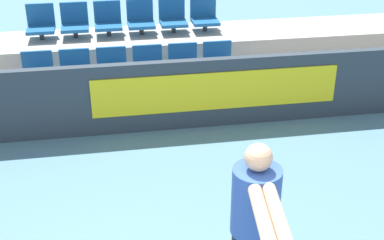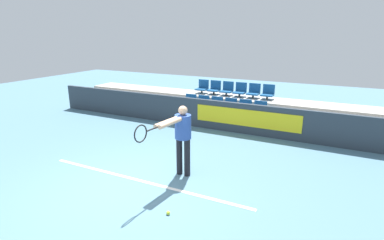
{
  "view_description": "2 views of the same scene",
  "coord_description": "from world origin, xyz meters",
  "px_view_note": "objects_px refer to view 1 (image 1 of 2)",
  "views": [
    {
      "loc": [
        -0.34,
        -1.9,
        3.26
      ],
      "look_at": [
        0.45,
        2.65,
        0.94
      ],
      "focal_mm": 50.0,
      "sensor_mm": 36.0,
      "label": 1
    },
    {
      "loc": [
        3.42,
        -4.19,
        2.97
      ],
      "look_at": [
        0.23,
        2.27,
        0.87
      ],
      "focal_mm": 28.0,
      "sensor_mm": 36.0,
      "label": 2
    }
  ],
  "objects_px": {
    "stadium_chair_1": "(75,71)",
    "stadium_chair_9": "(141,19)",
    "stadium_chair_8": "(108,21)",
    "stadium_chair_10": "(173,18)",
    "stadium_chair_3": "(148,67)",
    "stadium_chair_7": "(75,22)",
    "stadium_chair_4": "(184,65)",
    "stadium_chair_6": "(41,24)",
    "stadium_chair_0": "(38,74)",
    "stadium_chair_11": "(204,16)",
    "tennis_player": "(257,222)",
    "stadium_chair_5": "(219,63)",
    "stadium_chair_2": "(112,69)"
  },
  "relations": [
    {
      "from": "stadium_chair_1",
      "to": "stadium_chair_9",
      "type": "height_order",
      "value": "stadium_chair_9"
    },
    {
      "from": "stadium_chair_8",
      "to": "stadium_chair_10",
      "type": "distance_m",
      "value": 1.0
    },
    {
      "from": "stadium_chair_3",
      "to": "stadium_chair_7",
      "type": "height_order",
      "value": "stadium_chair_7"
    },
    {
      "from": "stadium_chair_1",
      "to": "stadium_chair_4",
      "type": "relative_size",
      "value": 1.0
    },
    {
      "from": "stadium_chair_4",
      "to": "stadium_chair_9",
      "type": "height_order",
      "value": "stadium_chair_9"
    },
    {
      "from": "stadium_chair_6",
      "to": "stadium_chair_10",
      "type": "height_order",
      "value": "same"
    },
    {
      "from": "stadium_chair_7",
      "to": "stadium_chair_0",
      "type": "bearing_deg",
      "value": -114.66
    },
    {
      "from": "stadium_chair_4",
      "to": "stadium_chair_6",
      "type": "height_order",
      "value": "stadium_chair_6"
    },
    {
      "from": "stadium_chair_6",
      "to": "stadium_chair_9",
      "type": "xyz_separation_m",
      "value": [
        1.5,
        0.0,
        0.0
      ]
    },
    {
      "from": "stadium_chair_4",
      "to": "stadium_chair_3",
      "type": "bearing_deg",
      "value": 180.0
    },
    {
      "from": "stadium_chair_6",
      "to": "stadium_chair_10",
      "type": "distance_m",
      "value": 2.0
    },
    {
      "from": "stadium_chair_1",
      "to": "stadium_chair_4",
      "type": "xyz_separation_m",
      "value": [
        1.5,
        0.0,
        0.0
      ]
    },
    {
      "from": "stadium_chair_1",
      "to": "stadium_chair_11",
      "type": "bearing_deg",
      "value": 28.57
    },
    {
      "from": "stadium_chair_4",
      "to": "tennis_player",
      "type": "height_order",
      "value": "tennis_player"
    },
    {
      "from": "tennis_player",
      "to": "stadium_chair_0",
      "type": "bearing_deg",
      "value": 121.1
    },
    {
      "from": "stadium_chair_4",
      "to": "stadium_chair_10",
      "type": "relative_size",
      "value": 1.0
    },
    {
      "from": "stadium_chair_1",
      "to": "stadium_chair_3",
      "type": "xyz_separation_m",
      "value": [
        1.0,
        0.0,
        0.0
      ]
    },
    {
      "from": "stadium_chair_5",
      "to": "stadium_chair_10",
      "type": "bearing_deg",
      "value": 114.66
    },
    {
      "from": "stadium_chair_5",
      "to": "stadium_chair_11",
      "type": "xyz_separation_m",
      "value": [
        0.0,
        1.09,
        0.37
      ]
    },
    {
      "from": "stadium_chair_0",
      "to": "stadium_chair_2",
      "type": "bearing_deg",
      "value": 0.0
    },
    {
      "from": "stadium_chair_7",
      "to": "stadium_chair_3",
      "type": "bearing_deg",
      "value": -47.45
    },
    {
      "from": "stadium_chair_0",
      "to": "stadium_chair_5",
      "type": "distance_m",
      "value": 2.5
    },
    {
      "from": "stadium_chair_2",
      "to": "stadium_chair_4",
      "type": "xyz_separation_m",
      "value": [
        1.0,
        0.0,
        0.0
      ]
    },
    {
      "from": "stadium_chair_6",
      "to": "stadium_chair_7",
      "type": "distance_m",
      "value": 0.5
    },
    {
      "from": "stadium_chair_9",
      "to": "stadium_chair_3",
      "type": "bearing_deg",
      "value": -90.0
    },
    {
      "from": "stadium_chair_8",
      "to": "stadium_chair_9",
      "type": "distance_m",
      "value": 0.5
    },
    {
      "from": "stadium_chair_4",
      "to": "stadium_chair_10",
      "type": "distance_m",
      "value": 1.15
    },
    {
      "from": "stadium_chair_5",
      "to": "tennis_player",
      "type": "relative_size",
      "value": 0.31
    },
    {
      "from": "stadium_chair_5",
      "to": "tennis_player",
      "type": "height_order",
      "value": "tennis_player"
    },
    {
      "from": "stadium_chair_2",
      "to": "stadium_chair_10",
      "type": "xyz_separation_m",
      "value": [
        1.0,
        1.09,
        0.37
      ]
    },
    {
      "from": "stadium_chair_6",
      "to": "stadium_chair_10",
      "type": "relative_size",
      "value": 1.0
    },
    {
      "from": "stadium_chair_1",
      "to": "stadium_chair_6",
      "type": "xyz_separation_m",
      "value": [
        -0.5,
        1.09,
        0.37
      ]
    },
    {
      "from": "stadium_chair_1",
      "to": "stadium_chair_9",
      "type": "distance_m",
      "value": 1.53
    },
    {
      "from": "stadium_chair_0",
      "to": "stadium_chair_4",
      "type": "bearing_deg",
      "value": 0.0
    },
    {
      "from": "stadium_chair_1",
      "to": "stadium_chair_7",
      "type": "xyz_separation_m",
      "value": [
        0.0,
        1.09,
        0.37
      ]
    },
    {
      "from": "stadium_chair_3",
      "to": "stadium_chair_6",
      "type": "relative_size",
      "value": 1.0
    },
    {
      "from": "stadium_chair_1",
      "to": "stadium_chair_4",
      "type": "bearing_deg",
      "value": 0.0
    },
    {
      "from": "stadium_chair_5",
      "to": "stadium_chair_3",
      "type": "bearing_deg",
      "value": 180.0
    },
    {
      "from": "stadium_chair_2",
      "to": "stadium_chair_9",
      "type": "bearing_deg",
      "value": 65.34
    },
    {
      "from": "stadium_chair_0",
      "to": "stadium_chair_3",
      "type": "distance_m",
      "value": 1.5
    },
    {
      "from": "stadium_chair_3",
      "to": "stadium_chair_4",
      "type": "distance_m",
      "value": 0.5
    },
    {
      "from": "stadium_chair_1",
      "to": "stadium_chair_7",
      "type": "relative_size",
      "value": 1.0
    },
    {
      "from": "stadium_chair_4",
      "to": "tennis_player",
      "type": "relative_size",
      "value": 0.31
    },
    {
      "from": "stadium_chair_3",
      "to": "stadium_chair_7",
      "type": "bearing_deg",
      "value": 132.55
    },
    {
      "from": "stadium_chair_1",
      "to": "stadium_chair_8",
      "type": "relative_size",
      "value": 1.0
    },
    {
      "from": "stadium_chair_2",
      "to": "stadium_chair_1",
      "type": "bearing_deg",
      "value": 180.0
    },
    {
      "from": "stadium_chair_0",
      "to": "stadium_chair_3",
      "type": "bearing_deg",
      "value": 0.0
    },
    {
      "from": "stadium_chair_4",
      "to": "stadium_chair_8",
      "type": "bearing_deg",
      "value": 132.55
    },
    {
      "from": "stadium_chair_1",
      "to": "stadium_chair_2",
      "type": "bearing_deg",
      "value": 0.0
    },
    {
      "from": "stadium_chair_1",
      "to": "stadium_chair_8",
      "type": "bearing_deg",
      "value": 65.34
    }
  ]
}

